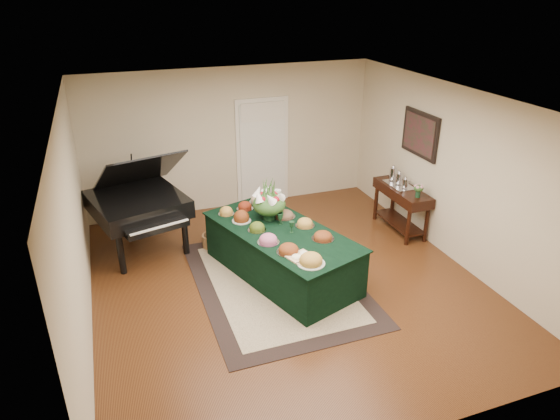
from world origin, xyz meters
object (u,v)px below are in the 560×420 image
object	(u,v)px
buffet_table	(281,253)
grand_piano	(138,203)
floral_centerpiece	(269,200)
mahogany_sideboard	(402,198)

from	to	relation	value
buffet_table	grand_piano	bearing A→B (deg)	140.85
floral_centerpiece	buffet_table	bearing A→B (deg)	-84.84
buffet_table	mahogany_sideboard	xyz separation A→B (m)	(2.50, 0.70, 0.25)
buffet_table	mahogany_sideboard	distance (m)	2.61
buffet_table	mahogany_sideboard	world-z (taller)	mahogany_sideboard
buffet_table	grand_piano	xyz separation A→B (m)	(-1.89, 1.54, 0.45)
floral_centerpiece	grand_piano	bearing A→B (deg)	149.16
floral_centerpiece	mahogany_sideboard	distance (m)	2.59
mahogany_sideboard	buffet_table	bearing A→B (deg)	-164.31
floral_centerpiece	mahogany_sideboard	xyz separation A→B (m)	(2.54, 0.27, -0.44)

